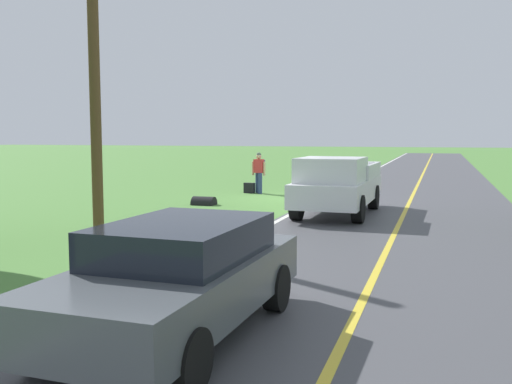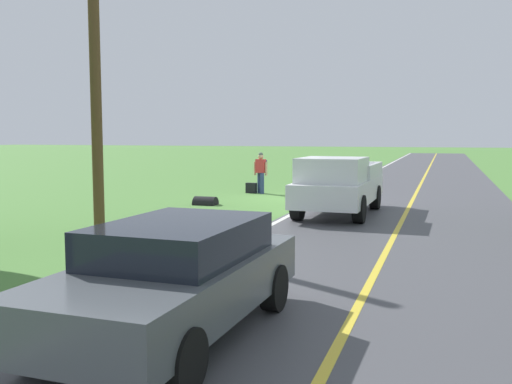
% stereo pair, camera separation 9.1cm
% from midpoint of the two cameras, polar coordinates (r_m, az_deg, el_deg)
% --- Properties ---
extents(ground_plane, '(200.00, 200.00, 0.00)m').
position_cam_midpoint_polar(ground_plane, '(22.62, 3.21, -0.61)').
color(ground_plane, '#4C7F38').
extents(road_surface, '(7.13, 120.00, 0.00)m').
position_cam_midpoint_polar(road_surface, '(21.91, 14.94, -0.99)').
color(road_surface, '#47474C').
rests_on(road_surface, ground).
extents(lane_edge_line, '(0.16, 117.60, 0.00)m').
position_cam_midpoint_polar(lane_edge_line, '(22.34, 6.24, -0.70)').
color(lane_edge_line, silver).
rests_on(lane_edge_line, ground).
extents(lane_centre_line, '(0.14, 117.60, 0.00)m').
position_cam_midpoint_polar(lane_centre_line, '(21.91, 14.94, -0.98)').
color(lane_centre_line, gold).
rests_on(lane_centre_line, ground).
extents(hitchhiker_walking, '(0.62, 0.53, 1.75)m').
position_cam_midpoint_polar(hitchhiker_walking, '(24.37, 0.20, 2.17)').
color(hitchhiker_walking, navy).
rests_on(hitchhiker_walking, ground).
extents(suitcase_carried, '(0.48, 0.24, 0.44)m').
position_cam_midpoint_polar(suitcase_carried, '(24.52, -0.78, 0.41)').
color(suitcase_carried, black).
rests_on(suitcase_carried, ground).
extents(pickup_truck_passing, '(2.18, 5.44, 1.82)m').
position_cam_midpoint_polar(pickup_truck_passing, '(17.90, 7.91, 0.79)').
color(pickup_truck_passing, silver).
rests_on(pickup_truck_passing, ground).
extents(sedan_ahead_same_lane, '(2.02, 4.45, 1.41)m').
position_cam_midpoint_polar(sedan_ahead_same_lane, '(7.21, -8.09, -8.23)').
color(sedan_ahead_same_lane, '#4C5156').
rests_on(sedan_ahead_same_lane, ground).
extents(utility_pole_roadside, '(0.28, 0.28, 7.36)m').
position_cam_midpoint_polar(utility_pole_roadside, '(15.26, -15.94, 9.98)').
color(utility_pole_roadside, brown).
rests_on(utility_pole_roadside, ground).
extents(drainage_culvert, '(0.80, 0.60, 0.60)m').
position_cam_midpoint_polar(drainage_culvert, '(20.49, -5.34, -1.28)').
color(drainage_culvert, black).
rests_on(drainage_culvert, ground).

